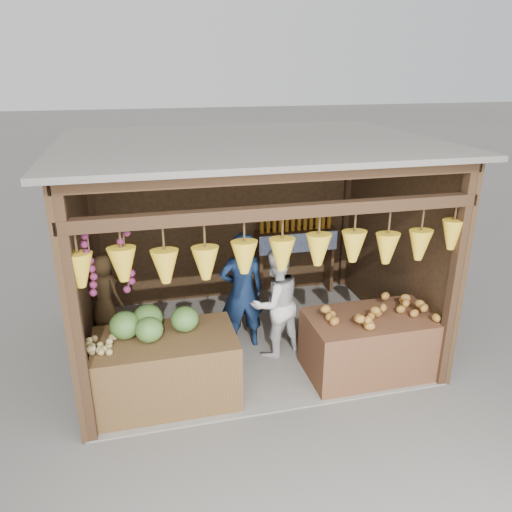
# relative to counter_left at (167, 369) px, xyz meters

# --- Properties ---
(ground) EXTENTS (80.00, 80.00, 0.00)m
(ground) POSITION_rel_counter_left_xyz_m (1.15, 0.99, -0.39)
(ground) COLOR #514F49
(ground) RESTS_ON ground
(stall_structure) EXTENTS (4.30, 3.30, 2.66)m
(stall_structure) POSITION_rel_counter_left_xyz_m (1.12, 0.95, 1.27)
(stall_structure) COLOR slate
(stall_structure) RESTS_ON ground
(back_shelf) EXTENTS (1.25, 0.32, 1.32)m
(back_shelf) POSITION_rel_counter_left_xyz_m (2.20, 2.27, 0.48)
(back_shelf) COLOR #382314
(back_shelf) RESTS_ON ground
(counter_left) EXTENTS (1.50, 0.85, 0.78)m
(counter_left) POSITION_rel_counter_left_xyz_m (0.00, 0.00, 0.00)
(counter_left) COLOR #462C17
(counter_left) RESTS_ON ground
(counter_right) EXTENTS (1.57, 0.85, 0.75)m
(counter_right) POSITION_rel_counter_left_xyz_m (2.41, -0.03, -0.02)
(counter_right) COLOR #482918
(counter_right) RESTS_ON ground
(stool) EXTENTS (0.35, 0.35, 0.33)m
(stool) POSITION_rel_counter_left_xyz_m (-0.66, 1.24, -0.23)
(stool) COLOR black
(stool) RESTS_ON ground
(man_standing) EXTENTS (0.57, 0.38, 1.57)m
(man_standing) POSITION_rel_counter_left_xyz_m (1.04, 0.91, 0.39)
(man_standing) COLOR #122344
(man_standing) RESTS_ON ground
(woman_standing) EXTENTS (0.81, 0.71, 1.41)m
(woman_standing) POSITION_rel_counter_left_xyz_m (1.40, 0.65, 0.32)
(woman_standing) COLOR silver
(woman_standing) RESTS_ON ground
(vendor_seated) EXTENTS (0.57, 0.55, 0.99)m
(vendor_seated) POSITION_rel_counter_left_xyz_m (-0.66, 1.24, 0.43)
(vendor_seated) COLOR brown
(vendor_seated) RESTS_ON stool
(melon_pile) EXTENTS (1.00, 0.50, 0.32)m
(melon_pile) POSITION_rel_counter_left_xyz_m (-0.11, 0.09, 0.55)
(melon_pile) COLOR #215216
(melon_pile) RESTS_ON counter_left
(tanfruit_pile) EXTENTS (0.34, 0.40, 0.13)m
(tanfruit_pile) POSITION_rel_counter_left_xyz_m (-0.63, -0.06, 0.46)
(tanfruit_pile) COLOR olive
(tanfruit_pile) RESTS_ON counter_left
(mango_pile) EXTENTS (1.40, 0.64, 0.22)m
(mango_pile) POSITION_rel_counter_left_xyz_m (2.42, -0.04, 0.46)
(mango_pile) COLOR red
(mango_pile) RESTS_ON counter_right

